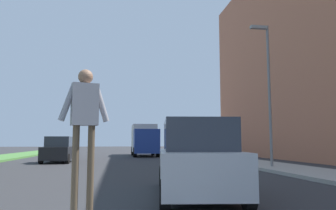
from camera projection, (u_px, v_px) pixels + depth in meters
The scene contains 7 objects.
ground_plane at pixel (107, 159), 26.47m from camera, with size 140.00×140.00×0.00m, color #2D2D30.
sidewalk_right at pixel (223, 158), 25.94m from camera, with size 3.00×64.00×0.15m, color #9E9991.
street_lamp_right at pixel (267, 81), 17.22m from camera, with size 1.02×0.24×7.50m.
pedestrian_performer at pixel (84, 125), 4.78m from camera, with size 0.74×0.32×2.49m.
suv_crossing at pixel (197, 160), 8.53m from camera, with size 2.49×4.80×1.97m.
sedan_midblock at pixel (59, 150), 22.25m from camera, with size 1.93×4.11×1.76m.
truck_box_delivery at pixel (144, 139), 31.98m from camera, with size 2.40×6.20×3.10m.
Camera 1 is at (0.78, 2.75, 1.41)m, focal length 34.69 mm.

